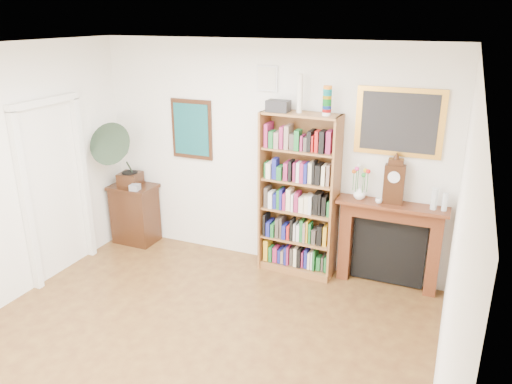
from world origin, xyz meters
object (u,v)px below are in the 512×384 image
Objects in this scene: bookshelf at (299,186)px; flower_vase at (360,193)px; side_cabinet at (135,214)px; bottle_right at (445,202)px; bottle_left at (434,199)px; teacup at (379,201)px; mantel_clock at (394,182)px; cd_stack at (135,187)px; gramophone at (120,151)px; fireplace at (390,237)px.

flower_vase is at bearing 7.00° from bookshelf.
bottle_right is (4.02, 0.10, 0.73)m from side_cabinet.
bookshelf is at bearing -176.12° from flower_vase.
side_cabinet is at bearing -178.52° from bottle_left.
bookshelf is 0.95m from teacup.
bookshelf is 11.54× the size of bottle_right.
mantel_clock is at bearing 6.47° from bookshelf.
cd_stack is at bearing -171.74° from bookshelf.
gramophone is (-0.04, -0.14, 0.94)m from side_cabinet.
side_cabinet is 1.61× the size of mantel_clock.
bookshelf is 1.10m from mantel_clock.
flower_vase is 0.24m from teacup.
bottle_right is at bearing -4.46° from mantel_clock.
cd_stack is 1.55× the size of teacup.
bottle_left is (3.76, 0.24, 0.29)m from cd_stack.
fireplace is 8.37× the size of flower_vase.
fireplace is at bearing 71.39° from mantel_clock.
flower_vase is 0.74× the size of bottle_right.
mantel_clock is 2.16× the size of bottle_left.
bookshelf is 1.86× the size of fireplace.
teacup is at bearing 2.87° from bookshelf.
bottle_left is (1.53, 0.04, 0.05)m from bookshelf.
bottle_left is at bearing -6.47° from fireplace.
bottle_right is (0.55, -0.02, -0.15)m from mantel_clock.
bottle_right is at bearing 3.64° from cd_stack.
cd_stack is 0.23× the size of mantel_clock.
fireplace is at bearing 173.60° from bottle_left.
bookshelf is 1.21m from fireplace.
bookshelf is 2.25m from cd_stack.
mantel_clock is at bearing 26.02° from teacup.
teacup is at bearing 3.54° from cd_stack.
flower_vase is at bearing -173.55° from fireplace.
flower_vase is at bearing 179.83° from bottle_right.
bottle_right is at bearing -4.92° from fireplace.
bottle_left is (3.95, 0.24, -0.19)m from gramophone.
side_cabinet is at bearing -178.04° from flower_vase.
cd_stack reaches higher than side_cabinet.
flower_vase is at bearing 167.23° from teacup.
teacup reaches higher than fireplace.
mantel_clock is 0.57m from bottle_right.
bookshelf is at bearing -178.40° from bottle_right.
flower_vase is (2.95, 0.25, 0.25)m from cd_stack.
bottle_right reaches higher than flower_vase.
gramophone is at bearing -176.49° from bottle_left.
bottle_right reaches higher than teacup.
cd_stack is (0.19, -0.00, -0.48)m from gramophone.
cd_stack is at bearing -175.16° from flower_vase.
bottle_right reaches higher than cd_stack.
cd_stack is 3.89m from bottle_right.
bookshelf is at bearing -179.26° from mantel_clock.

